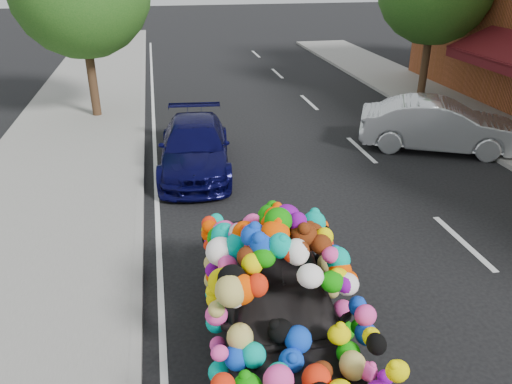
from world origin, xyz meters
TOP-DOWN VIEW (x-y plane):
  - ground at (0.00, 0.00)m, footprint 100.00×100.00m
  - sidewalk at (-4.30, 0.00)m, footprint 4.00×60.00m
  - kerb at (-2.35, 0.00)m, footprint 0.15×60.00m
  - lane_markings at (3.60, 0.00)m, footprint 6.00×50.00m
  - plush_art_car at (-0.44, -2.05)m, footprint 2.25×4.31m
  - navy_sedan at (-1.00, 4.50)m, footprint 2.06×4.29m
  - silver_hatchback at (5.63, 4.65)m, footprint 4.42×3.08m

SIDE VIEW (x-z plane):
  - ground at x=0.00m, z-range 0.00..0.00m
  - lane_markings at x=3.60m, z-range 0.00..0.01m
  - sidewalk at x=-4.30m, z-range 0.00..0.12m
  - kerb at x=-2.35m, z-range 0.00..0.13m
  - navy_sedan at x=-1.00m, z-range 0.00..1.20m
  - silver_hatchback at x=5.63m, z-range 0.00..1.38m
  - plush_art_car at x=-0.44m, z-range 0.02..2.03m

